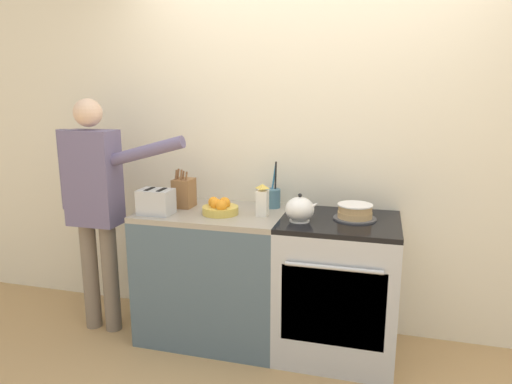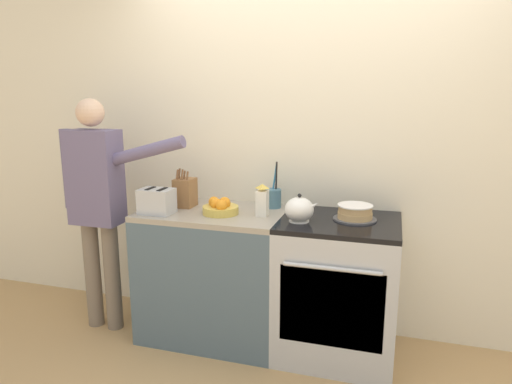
{
  "view_description": "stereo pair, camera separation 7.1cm",
  "coord_description": "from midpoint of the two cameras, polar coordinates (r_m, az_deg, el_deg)",
  "views": [
    {
      "loc": [
        0.45,
        -2.43,
        1.65
      ],
      "look_at": [
        -0.29,
        0.29,
        1.04
      ],
      "focal_mm": 32.0,
      "sensor_mm": 36.0,
      "label": 1
    },
    {
      "loc": [
        0.52,
        -2.41,
        1.65
      ],
      "look_at": [
        -0.29,
        0.29,
        1.04
      ],
      "focal_mm": 32.0,
      "sensor_mm": 36.0,
      "label": 2
    }
  ],
  "objects": [
    {
      "name": "utensil_crock",
      "position": [
        3.09,
        1.38,
        -0.7
      ],
      "size": [
        0.11,
        0.11,
        0.32
      ],
      "color": "#477084",
      "rests_on": "counter_cabinet"
    },
    {
      "name": "tea_kettle",
      "position": [
        2.76,
        4.75,
        -2.18
      ],
      "size": [
        0.22,
        0.18,
        0.17
      ],
      "color": "white",
      "rests_on": "stove_range"
    },
    {
      "name": "ground_plane",
      "position": [
        2.97,
        3.58,
        -21.52
      ],
      "size": [
        16.0,
        16.0,
        0.0
      ],
      "primitive_type": "plane",
      "color": "tan"
    },
    {
      "name": "wall_back",
      "position": [
        3.13,
        6.36,
        5.8
      ],
      "size": [
        8.0,
        0.04,
        2.6
      ],
      "color": "silver",
      "rests_on": "ground_plane"
    },
    {
      "name": "fruit_bowl",
      "position": [
        2.94,
        -5.22,
        -1.98
      ],
      "size": [
        0.23,
        0.23,
        0.11
      ],
      "color": "gold",
      "rests_on": "counter_cabinet"
    },
    {
      "name": "toaster",
      "position": [
        2.99,
        -13.05,
        -1.2
      ],
      "size": [
        0.23,
        0.15,
        0.16
      ],
      "color": "#B7BABF",
      "rests_on": "counter_cabinet"
    },
    {
      "name": "person_baker",
      "position": [
        3.27,
        -20.01,
        -0.56
      ],
      "size": [
        0.92,
        0.2,
        1.62
      ],
      "rotation": [
        0.0,
        0.0,
        0.1
      ],
      "color": "#7A6B5B",
      "rests_on": "ground_plane"
    },
    {
      "name": "knife_block",
      "position": [
        3.14,
        -9.63,
        -0.09
      ],
      "size": [
        0.12,
        0.15,
        0.26
      ],
      "color": "olive",
      "rests_on": "counter_cabinet"
    },
    {
      "name": "milk_carton",
      "position": [
        2.87,
        0.1,
        -1.09
      ],
      "size": [
        0.07,
        0.07,
        0.21
      ],
      "color": "white",
      "rests_on": "counter_cabinet"
    },
    {
      "name": "stove_range",
      "position": [
        3.0,
        9.46,
        -11.62
      ],
      "size": [
        0.72,
        0.67,
        0.89
      ],
      "color": "#B7BABF",
      "rests_on": "ground_plane"
    },
    {
      "name": "counter_cabinet",
      "position": [
        3.18,
        -5.87,
        -10.08
      ],
      "size": [
        0.94,
        0.63,
        0.89
      ],
      "color": "#4C6070",
      "rests_on": "ground_plane"
    },
    {
      "name": "layer_cake",
      "position": [
        2.87,
        11.57,
        -2.48
      ],
      "size": [
        0.26,
        0.26,
        0.09
      ],
      "color": "#4C4C51",
      "rests_on": "stove_range"
    }
  ]
}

